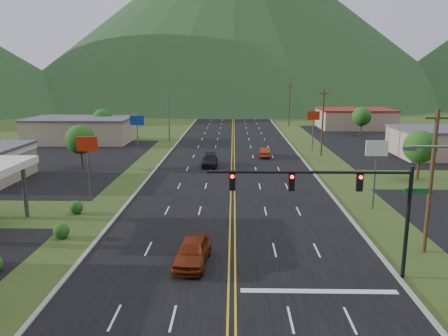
{
  "coord_description": "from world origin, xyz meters",
  "views": [
    {
      "loc": [
        0.05,
        -11.09,
        12.22
      ],
      "look_at": [
        -0.73,
        24.83,
        4.5
      ],
      "focal_mm": 35.0,
      "sensor_mm": 36.0,
      "label": 1
    }
  ],
  "objects_px": {
    "traffic_signal": "(342,193)",
    "car_red_far": "(265,153)",
    "streetlight_west": "(170,113)",
    "car_red_near": "(193,252)",
    "car_dark_mid": "(210,161)"
  },
  "relations": [
    {
      "from": "traffic_signal",
      "to": "car_dark_mid",
      "type": "relative_size",
      "value": 2.54
    },
    {
      "from": "car_dark_mid",
      "to": "car_red_far",
      "type": "relative_size",
      "value": 1.19
    },
    {
      "from": "car_red_near",
      "to": "car_red_far",
      "type": "relative_size",
      "value": 1.17
    },
    {
      "from": "traffic_signal",
      "to": "car_red_far",
      "type": "xyz_separation_m",
      "value": [
        -1.69,
        39.71,
        -4.62
      ]
    },
    {
      "from": "traffic_signal",
      "to": "car_dark_mid",
      "type": "height_order",
      "value": "traffic_signal"
    },
    {
      "from": "traffic_signal",
      "to": "streetlight_west",
      "type": "relative_size",
      "value": 1.46
    },
    {
      "from": "car_dark_mid",
      "to": "car_red_near",
      "type": "bearing_deg",
      "value": -90.13
    },
    {
      "from": "car_dark_mid",
      "to": "car_red_far",
      "type": "distance_m",
      "value": 10.46
    },
    {
      "from": "streetlight_west",
      "to": "car_dark_mid",
      "type": "xyz_separation_m",
      "value": [
        8.55,
        -23.12,
        -4.43
      ]
    },
    {
      "from": "streetlight_west",
      "to": "car_red_near",
      "type": "bearing_deg",
      "value": -80.52
    },
    {
      "from": "traffic_signal",
      "to": "car_red_far",
      "type": "distance_m",
      "value": 40.01
    },
    {
      "from": "car_red_near",
      "to": "streetlight_west",
      "type": "bearing_deg",
      "value": 104.41
    },
    {
      "from": "car_red_far",
      "to": "car_red_near",
      "type": "bearing_deg",
      "value": 82.24
    },
    {
      "from": "traffic_signal",
      "to": "streetlight_west",
      "type": "distance_m",
      "value": 58.88
    },
    {
      "from": "car_red_near",
      "to": "car_dark_mid",
      "type": "relative_size",
      "value": 0.98
    }
  ]
}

